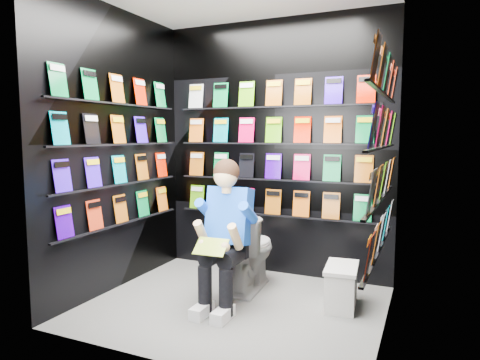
% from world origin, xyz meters
% --- Properties ---
extents(floor, '(2.40, 2.40, 0.00)m').
position_xyz_m(floor, '(0.00, 0.00, 0.00)').
color(floor, slate).
rests_on(floor, ground).
extents(wall_back, '(2.40, 0.04, 2.60)m').
position_xyz_m(wall_back, '(0.00, 1.00, 1.30)').
color(wall_back, black).
rests_on(wall_back, floor).
extents(wall_front, '(2.40, 0.04, 2.60)m').
position_xyz_m(wall_front, '(0.00, -1.00, 1.30)').
color(wall_front, black).
rests_on(wall_front, floor).
extents(wall_left, '(0.04, 2.00, 2.60)m').
position_xyz_m(wall_left, '(-1.20, 0.00, 1.30)').
color(wall_left, black).
rests_on(wall_left, floor).
extents(wall_right, '(0.04, 2.00, 2.60)m').
position_xyz_m(wall_right, '(1.20, 0.00, 1.30)').
color(wall_right, black).
rests_on(wall_right, floor).
extents(comics_back, '(2.10, 0.06, 1.37)m').
position_xyz_m(comics_back, '(0.00, 0.97, 1.31)').
color(comics_back, red).
rests_on(comics_back, wall_back).
extents(comics_left, '(0.06, 1.70, 1.37)m').
position_xyz_m(comics_left, '(-1.17, 0.00, 1.31)').
color(comics_left, red).
rests_on(comics_left, wall_left).
extents(comics_right, '(0.06, 1.70, 1.37)m').
position_xyz_m(comics_right, '(1.17, 0.00, 1.31)').
color(comics_right, red).
rests_on(comics_right, wall_right).
extents(toilet, '(0.46, 0.77, 0.73)m').
position_xyz_m(toilet, '(-0.05, 0.42, 0.37)').
color(toilet, white).
rests_on(toilet, floor).
extents(longbox, '(0.28, 0.45, 0.32)m').
position_xyz_m(longbox, '(0.83, 0.35, 0.16)').
color(longbox, silver).
rests_on(longbox, floor).
extents(longbox_lid, '(0.30, 0.47, 0.03)m').
position_xyz_m(longbox_lid, '(0.83, 0.35, 0.34)').
color(longbox_lid, silver).
rests_on(longbox_lid, longbox).
extents(reader, '(0.53, 0.74, 1.31)m').
position_xyz_m(reader, '(-0.05, 0.04, 0.75)').
color(reader, blue).
rests_on(reader, toilet).
extents(held_comic, '(0.26, 0.16, 0.11)m').
position_xyz_m(held_comic, '(-0.05, -0.31, 0.58)').
color(held_comic, green).
rests_on(held_comic, reader).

